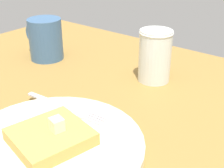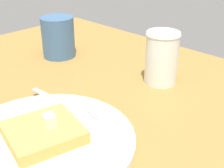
{
  "view_description": "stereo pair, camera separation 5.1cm",
  "coord_description": "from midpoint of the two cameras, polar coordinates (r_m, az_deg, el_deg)",
  "views": [
    {
      "loc": [
        -32.08,
        22.97,
        29.63
      ],
      "look_at": [
        -3.83,
        -13.02,
        6.8
      ],
      "focal_mm": 50.0,
      "sensor_mm": 36.0,
      "label": 1
    },
    {
      "loc": [
        -35.92,
        19.6,
        29.63
      ],
      "look_at": [
        -3.83,
        -13.02,
        6.8
      ],
      "focal_mm": 50.0,
      "sensor_mm": 36.0,
      "label": 2
    }
  ],
  "objects": [
    {
      "name": "toast_slice_center",
      "position": [
        0.44,
        -9.2,
        -8.82
      ],
      "size": [
        11.28,
        11.64,
        1.83
      ],
      "primitive_type": "cube",
      "rotation": [
        0.0,
        0.0,
        -0.22
      ],
      "color": "gold",
      "rests_on": "plate"
    },
    {
      "name": "syrup_jar",
      "position": [
        0.61,
        11.43,
        4.46
      ],
      "size": [
        6.58,
        6.58,
        10.27
      ],
      "color": "#361806",
      "rests_on": "table_surface"
    },
    {
      "name": "coffee_mug",
      "position": [
        0.74,
        -7.96,
        8.53
      ],
      "size": [
        10.61,
        7.58,
        9.41
      ],
      "color": "#3C618C",
      "rests_on": "table_surface"
    },
    {
      "name": "butter_pat_primary",
      "position": [
        0.43,
        -8.48,
        -6.94
      ],
      "size": [
        2.15,
        2.02,
        1.79
      ],
      "primitive_type": "cube",
      "rotation": [
        0.0,
        0.0,
        2.87
      ],
      "color": "#F0EDC5",
      "rests_on": "toast_slice_center"
    },
    {
      "name": "fork",
      "position": [
        0.51,
        -5.32,
        -4.09
      ],
      "size": [
        16.06,
        2.5,
        0.36
      ],
      "color": "silver",
      "rests_on": "plate"
    },
    {
      "name": "table_surface",
      "position": [
        0.49,
        -11.06,
        -9.43
      ],
      "size": [
        94.77,
        94.77,
        2.3
      ],
      "primitive_type": "cube",
      "color": "olive",
      "rests_on": "ground"
    },
    {
      "name": "plate",
      "position": [
        0.45,
        -9.07,
        -10.27
      ],
      "size": [
        25.84,
        25.84,
        1.07
      ],
      "color": "silver",
      "rests_on": "table_surface"
    }
  ]
}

